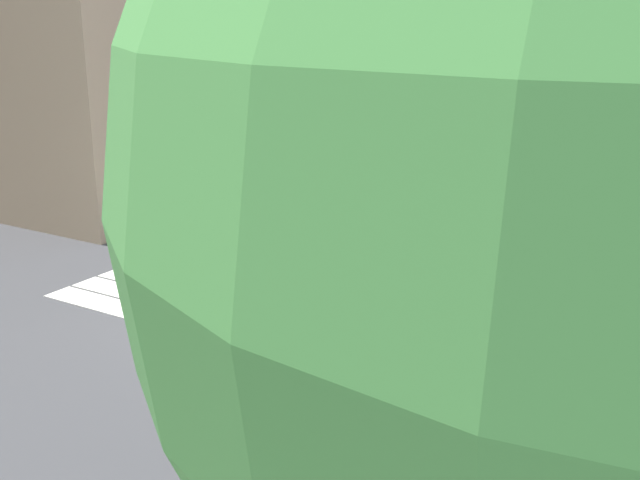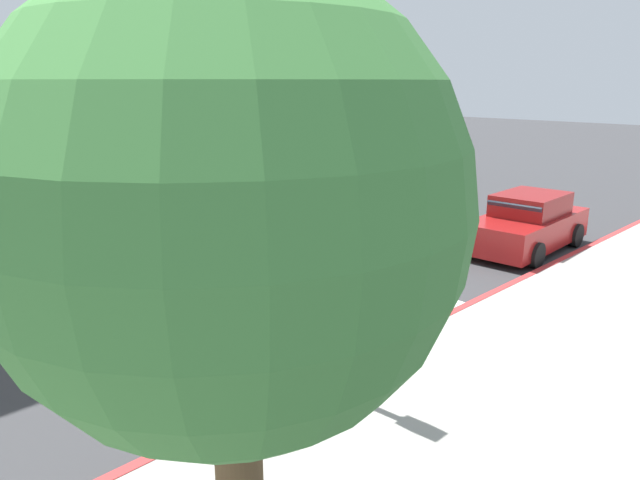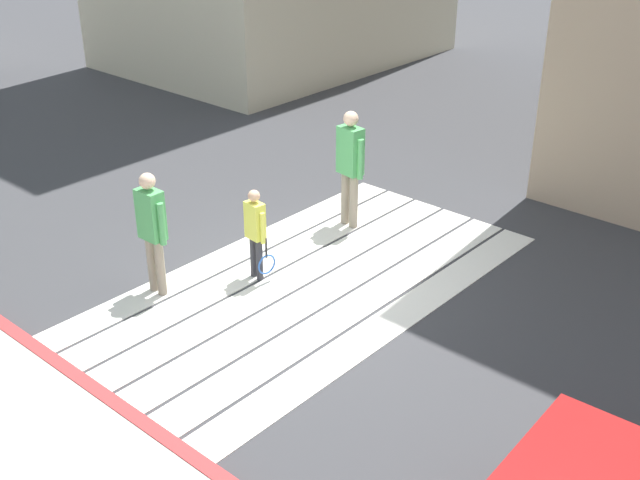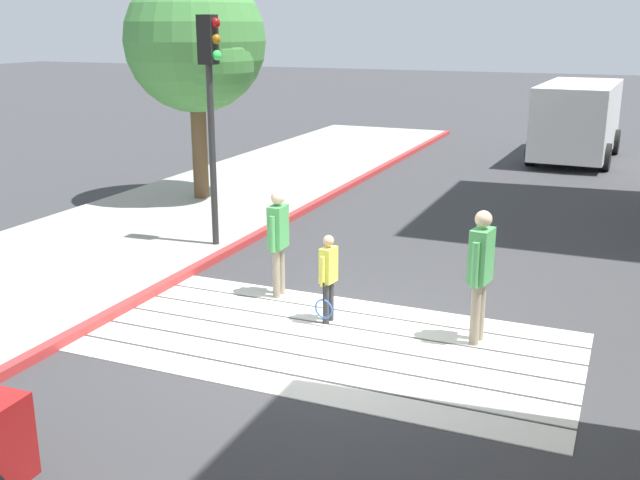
% 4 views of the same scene
% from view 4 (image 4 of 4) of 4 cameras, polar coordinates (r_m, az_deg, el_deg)
% --- Properties ---
extents(ground_plane, '(120.00, 120.00, 0.00)m').
position_cam_4_polar(ground_plane, '(10.07, 0.92, -7.81)').
color(ground_plane, '#38383A').
extents(crosswalk_stripes, '(6.40, 3.25, 0.01)m').
position_cam_4_polar(crosswalk_stripes, '(10.06, 0.92, -7.78)').
color(crosswalk_stripes, silver).
rests_on(crosswalk_stripes, ground).
extents(sidewalk_west, '(4.80, 40.00, 0.12)m').
position_cam_4_polar(sidewalk_west, '(13.06, -22.55, -3.10)').
color(sidewalk_west, '#9E9B93').
rests_on(sidewalk_west, ground).
extents(curb_painted, '(0.16, 40.00, 0.13)m').
position_cam_4_polar(curb_painted, '(11.56, -14.24, -4.74)').
color(curb_painted, '#BC3333').
rests_on(curb_painted, ground).
extents(van_down_street, '(2.52, 5.28, 2.35)m').
position_cam_4_polar(van_down_street, '(24.74, 18.99, 8.73)').
color(van_down_street, silver).
rests_on(van_down_street, ground).
extents(traffic_light_corner, '(0.39, 0.28, 4.24)m').
position_cam_4_polar(traffic_light_corner, '(13.63, -8.32, 11.55)').
color(traffic_light_corner, '#2D2D2D').
rests_on(traffic_light_corner, ground).
extents(street_tree, '(3.20, 3.20, 5.32)m').
position_cam_4_polar(street_tree, '(17.55, -9.27, 14.43)').
color(street_tree, brown).
rests_on(street_tree, ground).
extents(pedestrian_adult_lead, '(0.28, 0.52, 1.81)m').
position_cam_4_polar(pedestrian_adult_lead, '(9.91, 12.12, -2.04)').
color(pedestrian_adult_lead, gray).
rests_on(pedestrian_adult_lead, ground).
extents(pedestrian_adult_trailing, '(0.22, 0.49, 1.67)m').
position_cam_4_polar(pedestrian_adult_trailing, '(11.43, -3.20, 0.31)').
color(pedestrian_adult_trailing, gray).
rests_on(pedestrian_adult_trailing, ground).
extents(pedestrian_child_with_racket, '(0.28, 0.41, 1.29)m').
position_cam_4_polar(pedestrian_child_with_racket, '(10.45, 0.63, -2.62)').
color(pedestrian_child_with_racket, '#333338').
rests_on(pedestrian_child_with_racket, ground).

